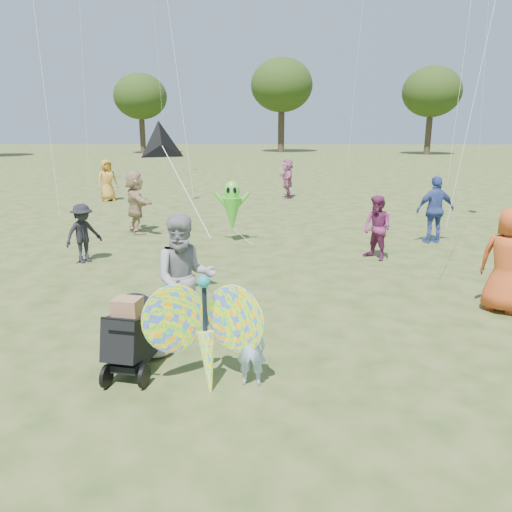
{
  "coord_description": "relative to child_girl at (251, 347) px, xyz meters",
  "views": [
    {
      "loc": [
        -0.08,
        -6.62,
        3.25
      ],
      "look_at": [
        -0.2,
        1.5,
        1.1
      ],
      "focal_mm": 35.0,
      "sensor_mm": 36.0,
      "label": 1
    }
  ],
  "objects": [
    {
      "name": "crowd_c",
      "position": [
        4.95,
        8.04,
        0.42
      ],
      "size": [
        1.17,
        0.66,
        1.88
      ],
      "primitive_type": "imported",
      "rotation": [
        0.0,
        0.0,
        3.33
      ],
      "color": "#384E9A",
      "rests_on": "ground"
    },
    {
      "name": "crowd_b",
      "position": [
        -4.18,
        5.83,
        0.2
      ],
      "size": [
        1.01,
        1.04,
        1.43
      ],
      "primitive_type": "imported",
      "rotation": [
        0.0,
        0.0,
        0.85
      ],
      "color": "black",
      "rests_on": "ground"
    },
    {
      "name": "ground",
      "position": [
        0.23,
        0.81,
        -0.52
      ],
      "size": [
        160.0,
        160.0,
        0.0
      ],
      "primitive_type": "plane",
      "color": "#51592B",
      "rests_on": "ground"
    },
    {
      "name": "delta_kite_rig",
      "position": [
        -1.55,
        2.7,
        2.39
      ],
      "size": [
        1.38,
        1.56,
        1.74
      ],
      "color": "black",
      "rests_on": "ground"
    },
    {
      "name": "grey_bag",
      "position": [
        -1.43,
        0.81,
        -0.43
      ],
      "size": [
        0.54,
        0.44,
        0.17
      ],
      "primitive_type": "ellipsoid",
      "color": "gray",
      "rests_on": "ground"
    },
    {
      "name": "crowd_g",
      "position": [
        -6.64,
        15.86,
        0.37
      ],
      "size": [
        1.04,
        0.97,
        1.78
      ],
      "primitive_type": "imported",
      "rotation": [
        0.0,
        0.0,
        0.62
      ],
      "color": "gold",
      "rests_on": "ground"
    },
    {
      "name": "adult_man",
      "position": [
        -1.03,
        1.37,
        0.47
      ],
      "size": [
        1.11,
        0.96,
        1.97
      ],
      "primitive_type": "imported",
      "rotation": [
        0.0,
        0.0,
        0.25
      ],
      "color": "gray",
      "rests_on": "ground"
    },
    {
      "name": "jogging_stroller",
      "position": [
        -1.59,
        0.3,
        0.1
      ],
      "size": [
        0.62,
        1.1,
        1.09
      ],
      "rotation": [
        0.0,
        0.0,
        -0.2
      ],
      "color": "black",
      "rests_on": "ground"
    },
    {
      "name": "crowd_e",
      "position": [
        2.94,
        6.2,
        0.28
      ],
      "size": [
        0.93,
        0.97,
        1.58
      ],
      "primitive_type": "imported",
      "rotation": [
        0.0,
        0.0,
        5.33
      ],
      "color": "#722655",
      "rests_on": "ground"
    },
    {
      "name": "crowd_d",
      "position": [
        -3.74,
        9.2,
        0.43
      ],
      "size": [
        1.35,
        1.8,
        1.89
      ],
      "primitive_type": "imported",
      "rotation": [
        0.0,
        0.0,
        2.08
      ],
      "color": "tan",
      "rests_on": "ground"
    },
    {
      "name": "crowd_j",
      "position": [
        1.23,
        16.94,
        0.36
      ],
      "size": [
        0.68,
        1.68,
        1.76
      ],
      "primitive_type": "imported",
      "rotation": [
        0.0,
        0.0,
        4.81
      ],
      "color": "#B3668E",
      "rests_on": "ground"
    },
    {
      "name": "alien_kite",
      "position": [
        -0.73,
        8.04,
        0.45
      ],
      "size": [
        1.12,
        0.69,
        1.74
      ],
      "color": "#4DD632",
      "rests_on": "ground"
    },
    {
      "name": "butterfly_kite",
      "position": [
        -0.56,
        -0.02,
        0.2
      ],
      "size": [
        1.74,
        0.75,
        1.66
      ],
      "color": "#F85227",
      "rests_on": "ground"
    },
    {
      "name": "crowd_a",
      "position": [
        4.43,
        2.69,
        0.42
      ],
      "size": [
        1.09,
        1.04,
        1.88
      ],
      "primitive_type": "imported",
      "rotation": [
        0.0,
        0.0,
        2.46
      ],
      "color": "#C44B1F",
      "rests_on": "ground"
    },
    {
      "name": "child_girl",
      "position": [
        0.0,
        0.0,
        0.0
      ],
      "size": [
        0.39,
        0.28,
        1.03
      ],
      "primitive_type": "imported",
      "rotation": [
        0.0,
        0.0,
        3.06
      ],
      "color": "#A2C2E5",
      "rests_on": "ground"
    },
    {
      "name": "tree_line",
      "position": [
        3.9,
        45.81,
        6.35
      ],
      "size": [
        91.78,
        33.6,
        10.79
      ],
      "color": "#3A2D21",
      "rests_on": "ground"
    }
  ]
}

